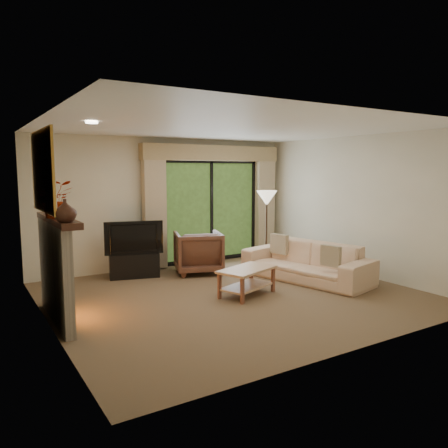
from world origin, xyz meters
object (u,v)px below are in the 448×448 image
armchair (198,252)px  media_console (134,265)px  sofa (306,261)px  coffee_table (247,282)px

armchair → media_console: bearing=3.3°
media_console → sofa: sofa is taller
armchair → coffee_table: (-0.06, -1.74, -0.19)m
armchair → sofa: bearing=151.5°
media_console → coffee_table: bearing=-47.2°
armchair → sofa: (1.38, -1.52, -0.06)m
armchair → coffee_table: 1.75m
sofa → coffee_table: sofa is taller
media_console → coffee_table: media_console is taller
armchair → sofa: 2.05m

